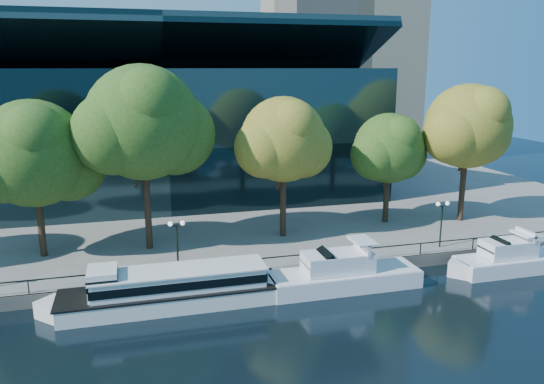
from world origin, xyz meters
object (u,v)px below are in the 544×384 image
object	(u,v)px
tree_2	(145,125)
lamp_1	(177,235)
cruiser_near	(338,274)
tree_4	(390,150)
tour_boat	(166,288)
cruiser_far	(507,259)
tree_3	(285,141)
tree_1	(36,156)
tree_5	(469,128)
lamp_2	(442,214)

from	to	relation	value
tree_2	lamp_1	world-z (taller)	tree_2
cruiser_near	tree_4	xyz separation A→B (m)	(10.06, 11.98, 7.15)
tour_boat	tree_2	size ratio (longest dim) A/B	1.08
cruiser_far	tree_3	distance (m)	20.76
tree_1	lamp_1	size ratio (longest dim) A/B	3.17
tour_boat	lamp_1	size ratio (longest dim) A/B	4.12
tree_2	cruiser_far	bearing A→B (deg)	-20.65
tree_5	lamp_2	xyz separation A→B (m)	(-6.73, -6.68, -6.35)
tree_1	tree_3	size ratio (longest dim) A/B	1.01
tour_boat	cruiser_near	xyz separation A→B (m)	(12.56, -0.28, -0.21)
lamp_1	cruiser_far	bearing A→B (deg)	-9.30
cruiser_far	tree_5	size ratio (longest dim) A/B	0.76
tree_2	tree_3	world-z (taller)	tree_2
tree_2	tour_boat	bearing A→B (deg)	-86.96
tree_3	cruiser_far	bearing A→B (deg)	-34.64
lamp_1	cruiser_near	bearing A→B (deg)	-18.42
tree_1	tree_2	distance (m)	8.81
cruiser_near	tree_3	distance (m)	13.46
tree_4	tree_5	size ratio (longest dim) A/B	0.80
tree_2	lamp_1	distance (m)	9.87
tour_boat	tree_2	world-z (taller)	tree_2
tree_4	tree_5	distance (m)	8.01
tour_boat	tree_5	bearing A→B (deg)	18.66
lamp_1	lamp_2	xyz separation A→B (m)	(22.34, 0.00, 0.00)
tour_boat	tree_1	world-z (taller)	tree_1
tree_5	lamp_1	world-z (taller)	tree_5
tree_4	tree_3	bearing A→B (deg)	-171.47
tour_boat	tree_1	size ratio (longest dim) A/B	1.30
cruiser_near	tree_5	bearing A→B (deg)	30.69
lamp_1	tree_5	bearing A→B (deg)	12.94
tree_2	tree_5	bearing A→B (deg)	1.02
cruiser_near	cruiser_far	bearing A→B (deg)	-1.70
cruiser_far	tree_3	size ratio (longest dim) A/B	0.82
tour_boat	tree_1	distance (m)	15.67
tree_3	lamp_2	size ratio (longest dim) A/B	3.15
cruiser_near	lamp_1	world-z (taller)	lamp_1
tree_3	lamp_1	distance (m)	13.47
tree_4	tree_5	world-z (taller)	tree_5
tree_2	lamp_2	world-z (taller)	tree_2
tree_5	lamp_2	world-z (taller)	tree_5
cruiser_far	tree_2	world-z (taller)	tree_2
cruiser_near	lamp_1	size ratio (longest dim) A/B	3.13
cruiser_far	lamp_2	distance (m)	6.20
cruiser_far	tree_3	xyz separation A→B (m)	(-15.53, 10.73, 8.65)
tree_1	lamp_1	world-z (taller)	tree_1
tree_1	lamp_1	xyz separation A→B (m)	(10.17, -6.49, -5.34)
tree_2	lamp_1	size ratio (longest dim) A/B	3.83
tree_1	lamp_2	distance (m)	33.59
cruiser_near	tree_5	world-z (taller)	tree_5
tree_2	tree_1	bearing A→B (deg)	177.59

